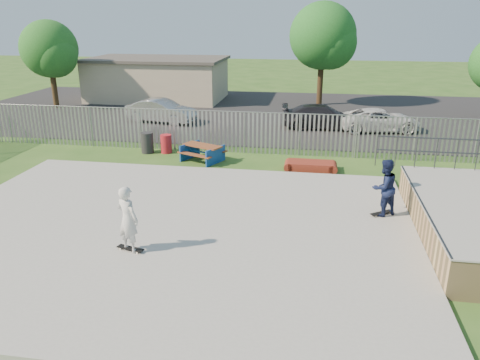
% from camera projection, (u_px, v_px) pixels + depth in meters
% --- Properties ---
extents(ground, '(120.00, 120.00, 0.00)m').
position_uv_depth(ground, '(168.00, 232.00, 14.37)').
color(ground, '#2E571E').
rests_on(ground, ground).
extents(concrete_slab, '(15.00, 12.00, 0.15)m').
position_uv_depth(concrete_slab, '(168.00, 229.00, 14.34)').
color(concrete_slab, '#9C9C97').
rests_on(concrete_slab, ground).
extents(fence, '(26.04, 16.02, 2.00)m').
position_uv_depth(fence, '(227.00, 159.00, 18.15)').
color(fence, gray).
rests_on(fence, ground).
extents(picnic_table, '(2.24, 2.08, 0.75)m').
position_uv_depth(picnic_table, '(202.00, 153.00, 21.22)').
color(picnic_table, brown).
rests_on(picnic_table, ground).
extents(funbox, '(1.87, 0.94, 0.37)m').
position_uv_depth(funbox, '(311.00, 166.00, 20.00)').
color(funbox, maroon).
rests_on(funbox, ground).
extents(trash_bin_red, '(0.53, 0.53, 0.89)m').
position_uv_depth(trash_bin_red, '(166.00, 144.00, 22.47)').
color(trash_bin_red, '#A91A23').
rests_on(trash_bin_red, ground).
extents(trash_bin_grey, '(0.60, 0.60, 0.99)m').
position_uv_depth(trash_bin_grey, '(147.00, 143.00, 22.46)').
color(trash_bin_grey, '#252427').
rests_on(trash_bin_grey, ground).
extents(parking_lot, '(40.00, 18.00, 0.02)m').
position_uv_depth(parking_lot, '(252.00, 112.00, 32.05)').
color(parking_lot, black).
rests_on(parking_lot, ground).
extents(car_silver, '(4.52, 2.29, 1.42)m').
position_uv_depth(car_silver, '(161.00, 111.00, 28.73)').
color(car_silver, '#ACACB1').
rests_on(car_silver, parking_lot).
extents(car_dark, '(4.84, 2.23, 1.37)m').
position_uv_depth(car_dark, '(323.00, 117.00, 27.19)').
color(car_dark, black).
rests_on(car_dark, parking_lot).
extents(car_white, '(4.83, 2.80, 1.26)m').
position_uv_depth(car_white, '(380.00, 120.00, 26.59)').
color(car_white, silver).
rests_on(car_white, parking_lot).
extents(building, '(10.40, 6.40, 3.20)m').
position_uv_depth(building, '(158.00, 79.00, 36.45)').
color(building, '#B7A88D').
rests_on(building, ground).
extents(tree_left, '(3.92, 3.92, 6.04)m').
position_uv_depth(tree_left, '(49.00, 49.00, 32.39)').
color(tree_left, '#46331C').
rests_on(tree_left, ground).
extents(tree_mid, '(4.71, 4.71, 7.26)m').
position_uv_depth(tree_mid, '(323.00, 36.00, 33.06)').
color(tree_mid, '#3D2B18').
rests_on(tree_mid, ground).
extents(skateboard_a, '(0.77, 0.63, 0.08)m').
position_uv_depth(skateboard_a, '(381.00, 213.00, 15.22)').
color(skateboard_a, black).
rests_on(skateboard_a, concrete_slab).
extents(skateboard_b, '(0.82, 0.40, 0.08)m').
position_uv_depth(skateboard_b, '(130.00, 249.00, 12.90)').
color(skateboard_b, black).
rests_on(skateboard_b, concrete_slab).
extents(skater_navy, '(1.16, 1.11, 1.88)m').
position_uv_depth(skater_navy, '(384.00, 188.00, 14.92)').
color(skater_navy, '#151E44').
rests_on(skater_navy, concrete_slab).
extents(skater_white, '(0.81, 0.70, 1.88)m').
position_uv_depth(skater_white, '(128.00, 219.00, 12.60)').
color(skater_white, silver).
rests_on(skater_white, concrete_slab).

